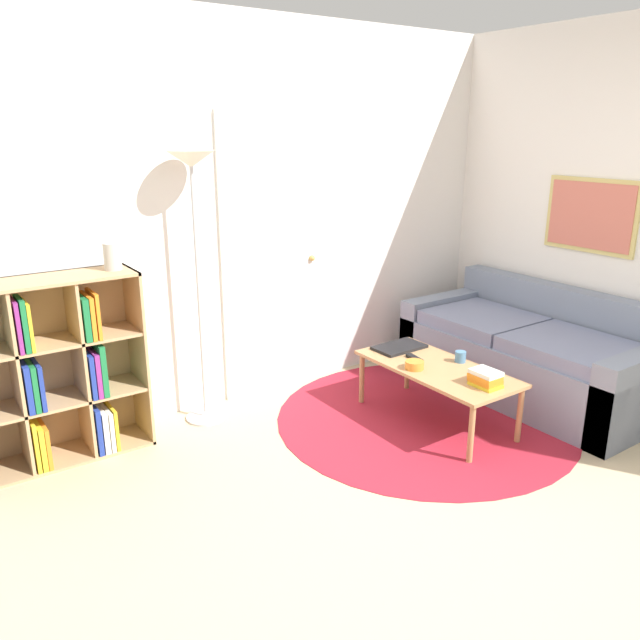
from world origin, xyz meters
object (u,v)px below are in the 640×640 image
(couch, at_px, (533,355))
(coffee_table, at_px, (437,372))
(laptop, at_px, (399,347))
(bookshelf, at_px, (41,377))
(bowl, at_px, (414,365))
(vase_on_shelf, at_px, (112,257))
(floor_lamp, at_px, (193,199))
(cup, at_px, (460,357))

(couch, xyz_separation_m, coffee_table, (-0.96, 0.04, 0.08))
(laptop, bearing_deg, bookshelf, 166.84)
(couch, bearing_deg, coffee_table, 177.44)
(bookshelf, bearing_deg, couch, -16.98)
(bookshelf, distance_m, bowl, 2.25)
(bookshelf, height_order, laptop, bookshelf)
(laptop, relative_size, bowl, 2.99)
(laptop, height_order, bowl, bowl)
(laptop, distance_m, vase_on_shelf, 2.01)
(bookshelf, height_order, floor_lamp, floor_lamp)
(bookshelf, bearing_deg, vase_on_shelf, -0.96)
(coffee_table, distance_m, vase_on_shelf, 2.14)
(bookshelf, relative_size, cup, 14.76)
(couch, bearing_deg, bookshelf, 163.02)
(bookshelf, distance_m, laptop, 2.32)
(couch, relative_size, bowl, 14.99)
(bookshelf, distance_m, coffee_table, 2.42)
(couch, distance_m, laptop, 1.03)
(couch, height_order, coffee_table, couch)
(bookshelf, xyz_separation_m, floor_lamp, (0.98, -0.02, 0.94))
(floor_lamp, height_order, vase_on_shelf, floor_lamp)
(bowl, distance_m, vase_on_shelf, 1.97)
(laptop, bearing_deg, coffee_table, -94.14)
(bookshelf, height_order, vase_on_shelf, vase_on_shelf)
(bookshelf, xyz_separation_m, coffee_table, (2.22, -0.93, -0.17))
(vase_on_shelf, bearing_deg, cup, -26.05)
(bookshelf, distance_m, couch, 3.33)
(couch, distance_m, vase_on_shelf, 3.01)
(laptop, xyz_separation_m, vase_on_shelf, (-1.78, 0.52, 0.77))
(vase_on_shelf, bearing_deg, bowl, -28.33)
(laptop, distance_m, bowl, 0.39)
(bookshelf, bearing_deg, bowl, -22.84)
(floor_lamp, bearing_deg, bookshelf, 178.94)
(floor_lamp, bearing_deg, bowl, -38.14)
(cup, distance_m, vase_on_shelf, 2.28)
(laptop, relative_size, cup, 4.93)
(floor_lamp, xyz_separation_m, laptop, (1.27, -0.51, -1.07))
(coffee_table, bearing_deg, bowl, 159.95)
(floor_lamp, distance_m, couch, 2.67)
(bookshelf, relative_size, laptop, 3.00)
(couch, bearing_deg, vase_on_shelf, 160.45)
(coffee_table, distance_m, cup, 0.20)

